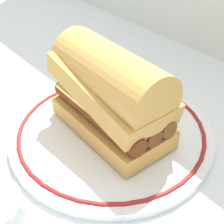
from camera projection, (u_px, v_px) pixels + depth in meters
ground_plane at (118, 133)px, 0.49m from camera, size 1.50×1.50×0.00m
plate at (112, 133)px, 0.48m from camera, size 0.29×0.29×0.01m
sausage_sandwich at (112, 92)px, 0.44m from camera, size 0.18×0.10×0.12m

